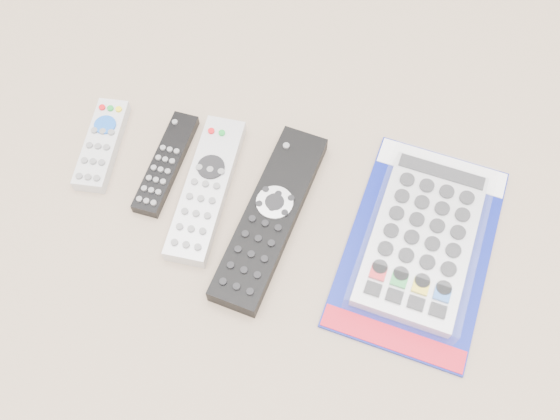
% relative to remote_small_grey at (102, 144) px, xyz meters
% --- Properties ---
extents(remote_small_grey, '(0.05, 0.14, 0.02)m').
position_rel_remote_small_grey_xyz_m(remote_small_grey, '(0.00, 0.00, 0.00)').
color(remote_small_grey, '#BDBDBF').
rests_on(remote_small_grey, ground).
extents(remote_slim_black, '(0.05, 0.16, 0.02)m').
position_rel_remote_small_grey_xyz_m(remote_slim_black, '(0.09, -0.01, -0.00)').
color(remote_slim_black, black).
rests_on(remote_slim_black, ground).
extents(remote_silver_dvd, '(0.05, 0.21, 0.02)m').
position_rel_remote_small_grey_xyz_m(remote_silver_dvd, '(0.16, -0.04, 0.00)').
color(remote_silver_dvd, silver).
rests_on(remote_silver_dvd, ground).
extents(remote_large_black, '(0.10, 0.27, 0.03)m').
position_rel_remote_small_grey_xyz_m(remote_large_black, '(0.25, -0.06, 0.00)').
color(remote_large_black, black).
rests_on(remote_large_black, ground).
extents(jumbo_remote_packaged, '(0.21, 0.31, 0.04)m').
position_rel_remote_small_grey_xyz_m(jumbo_remote_packaged, '(0.44, -0.05, 0.01)').
color(jumbo_remote_packaged, navy).
rests_on(jumbo_remote_packaged, ground).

